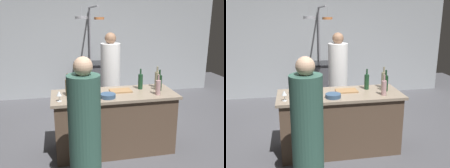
% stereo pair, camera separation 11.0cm
% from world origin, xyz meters
% --- Properties ---
extents(ground_plane, '(9.00, 9.00, 0.00)m').
position_xyz_m(ground_plane, '(0.00, 0.00, 0.00)').
color(ground_plane, '#4C4C51').
extents(back_wall, '(6.40, 0.16, 2.60)m').
position_xyz_m(back_wall, '(0.00, 2.85, 1.30)').
color(back_wall, '#9EA3A8').
rests_on(back_wall, ground_plane).
extents(kitchen_island, '(1.80, 0.72, 0.90)m').
position_xyz_m(kitchen_island, '(0.00, 0.00, 0.45)').
color(kitchen_island, brown).
rests_on(kitchen_island, ground_plane).
extents(stove_range, '(0.80, 0.64, 0.89)m').
position_xyz_m(stove_range, '(0.00, 2.45, 0.45)').
color(stove_range, '#47474C').
rests_on(stove_range, ground_plane).
extents(chef, '(0.36, 0.36, 1.69)m').
position_xyz_m(chef, '(0.16, 1.07, 0.79)').
color(chef, white).
rests_on(chef, ground_plane).
extents(bar_stool_left, '(0.28, 0.28, 0.68)m').
position_xyz_m(bar_stool_left, '(-0.52, -0.62, 0.38)').
color(bar_stool_left, '#4C4C51').
rests_on(bar_stool_left, ground_plane).
extents(guest_left, '(0.34, 0.34, 1.62)m').
position_xyz_m(guest_left, '(-0.53, -1.00, 0.75)').
color(guest_left, '#33594C').
rests_on(guest_left, ground_plane).
extents(overhead_pot_rack, '(0.57, 1.32, 2.17)m').
position_xyz_m(overhead_pot_rack, '(-0.07, 2.10, 1.62)').
color(overhead_pot_rack, gray).
rests_on(overhead_pot_rack, ground_plane).
extents(cutting_board, '(0.32, 0.22, 0.02)m').
position_xyz_m(cutting_board, '(0.12, 0.08, 0.91)').
color(cutting_board, '#997047').
rests_on(cutting_board, kitchen_island).
extents(pepper_mill, '(0.05, 0.05, 0.21)m').
position_xyz_m(pepper_mill, '(-0.25, 0.24, 1.01)').
color(pepper_mill, '#382319').
rests_on(pepper_mill, kitchen_island).
extents(wine_bottle_amber, '(0.07, 0.07, 0.32)m').
position_xyz_m(wine_bottle_amber, '(-0.66, 0.03, 1.02)').
color(wine_bottle_amber, brown).
rests_on(wine_bottle_amber, kitchen_island).
extents(wine_bottle_white, '(0.07, 0.07, 0.33)m').
position_xyz_m(wine_bottle_white, '(0.72, 0.16, 1.03)').
color(wine_bottle_white, gray).
rests_on(wine_bottle_white, kitchen_island).
extents(wine_bottle_rose, '(0.07, 0.07, 0.29)m').
position_xyz_m(wine_bottle_rose, '(0.60, -0.19, 1.01)').
color(wine_bottle_rose, '#B78C8E').
rests_on(wine_bottle_rose, kitchen_island).
extents(wine_bottle_red, '(0.07, 0.07, 0.32)m').
position_xyz_m(wine_bottle_red, '(0.69, -0.00, 1.02)').
color(wine_bottle_red, '#143319').
rests_on(wine_bottle_red, kitchen_island).
extents(wine_bottle_green, '(0.07, 0.07, 0.31)m').
position_xyz_m(wine_bottle_green, '(0.44, 0.14, 1.02)').
color(wine_bottle_green, '#193D23').
rests_on(wine_bottle_green, kitchen_island).
extents(wine_glass_near_right_guest, '(0.07, 0.07, 0.15)m').
position_xyz_m(wine_glass_near_right_guest, '(-0.57, 0.17, 1.01)').
color(wine_glass_near_right_guest, silver).
rests_on(wine_glass_near_right_guest, kitchen_island).
extents(wine_glass_by_chef, '(0.07, 0.07, 0.15)m').
position_xyz_m(wine_glass_by_chef, '(-0.78, -0.20, 1.01)').
color(wine_glass_by_chef, silver).
rests_on(wine_glass_by_chef, kitchen_island).
extents(mixing_bowl_steel, '(0.20, 0.20, 0.08)m').
position_xyz_m(mixing_bowl_steel, '(-0.44, -0.19, 0.94)').
color(mixing_bowl_steel, '#B7B7BC').
rests_on(mixing_bowl_steel, kitchen_island).
extents(mixing_bowl_blue, '(0.21, 0.21, 0.06)m').
position_xyz_m(mixing_bowl_blue, '(-0.13, -0.18, 0.93)').
color(mixing_bowl_blue, '#334C6B').
rests_on(mixing_bowl_blue, kitchen_island).
extents(mixing_bowl_ceramic, '(0.21, 0.21, 0.08)m').
position_xyz_m(mixing_bowl_ceramic, '(-0.45, 0.02, 0.94)').
color(mixing_bowl_ceramic, silver).
rests_on(mixing_bowl_ceramic, kitchen_island).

